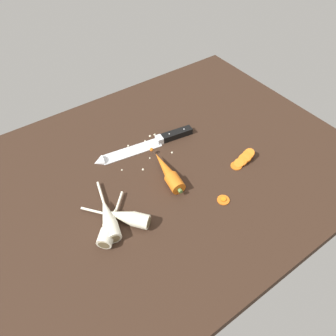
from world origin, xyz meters
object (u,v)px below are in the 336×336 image
(whole_carrot, at_px, (168,172))
(parsnip_mid_right, at_px, (126,217))
(parsnip_front, at_px, (110,226))
(chefs_knife, at_px, (144,146))
(carrot_slice_stack, at_px, (243,159))
(carrot_slice_stray_near, at_px, (223,200))
(parsnip_mid_left, at_px, (108,218))

(whole_carrot, bearing_deg, parsnip_mid_right, -160.19)
(whole_carrot, relative_size, parsnip_front, 1.41)
(chefs_knife, bearing_deg, carrot_slice_stack, -46.88)
(carrot_slice_stack, xyz_separation_m, carrot_slice_stray_near, (-0.15, -0.08, -0.01))
(parsnip_mid_left, xyz_separation_m, parsnip_mid_right, (0.04, -0.02, 0.00))
(parsnip_mid_right, distance_m, carrot_slice_stack, 0.41)
(parsnip_front, distance_m, carrot_slice_stack, 0.46)
(parsnip_mid_right, xyz_separation_m, carrot_slice_stack, (0.41, -0.02, -0.01))
(parsnip_front, relative_size, carrot_slice_stray_near, 4.02)
(parsnip_front, relative_size, carrot_slice_stack, 1.52)
(whole_carrot, relative_size, carrot_slice_stray_near, 5.66)
(parsnip_front, height_order, carrot_slice_stack, parsnip_front)
(chefs_knife, xyz_separation_m, parsnip_front, (-0.24, -0.22, 0.01))
(parsnip_mid_right, relative_size, carrot_slice_stray_near, 4.71)
(chefs_knife, distance_m, parsnip_mid_left, 0.30)
(parsnip_mid_left, bearing_deg, whole_carrot, 10.54)
(parsnip_front, bearing_deg, parsnip_mid_right, -1.04)
(whole_carrot, xyz_separation_m, parsnip_front, (-0.23, -0.06, -0.00))
(parsnip_front, height_order, parsnip_mid_left, same)
(parsnip_front, relative_size, parsnip_mid_left, 0.69)
(parsnip_mid_left, relative_size, parsnip_mid_right, 1.24)
(parsnip_mid_right, xyz_separation_m, carrot_slice_stray_near, (0.26, -0.10, -0.02))
(parsnip_mid_right, bearing_deg, parsnip_front, 178.96)
(parsnip_mid_left, distance_m, parsnip_mid_right, 0.05)
(carrot_slice_stack, bearing_deg, chefs_knife, 133.12)
(carrot_slice_stack, height_order, carrot_slice_stray_near, carrot_slice_stack)
(whole_carrot, relative_size, parsnip_mid_left, 0.97)
(parsnip_mid_right, bearing_deg, carrot_slice_stray_near, -20.64)
(whole_carrot, bearing_deg, parsnip_mid_left, -169.46)
(parsnip_mid_right, bearing_deg, whole_carrot, 19.81)
(chefs_knife, xyz_separation_m, parsnip_mid_left, (-0.23, -0.19, 0.01))
(parsnip_front, distance_m, parsnip_mid_left, 0.02)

